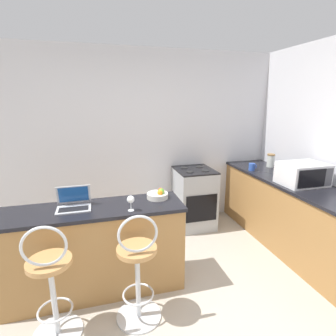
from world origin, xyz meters
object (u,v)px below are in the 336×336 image
object	(u,v)px
stove_range	(194,198)
laptop	(74,202)
bar_stool_near	(52,285)
wine_glass_short	(131,200)
bar_stool_far	(138,271)
mug_blue	(252,167)
microwave	(303,174)
storage_jar	(271,160)
fruit_bowl	(158,195)

from	to	relation	value
stove_range	laptop	bearing A→B (deg)	-147.63
bar_stool_near	wine_glass_short	world-z (taller)	wine_glass_short
laptop	bar_stool_far	bearing A→B (deg)	-46.55
laptop	wine_glass_short	world-z (taller)	laptop
wine_glass_short	mug_blue	bearing A→B (deg)	27.29
stove_range	bar_stool_near	bearing A→B (deg)	-138.73
bar_stool_far	laptop	xyz separation A→B (m)	(-0.51, 0.54, 0.46)
bar_stool_near	bar_stool_far	bearing A→B (deg)	0.00
microwave	bar_stool_far	bearing A→B (deg)	-165.01
bar_stool_near	laptop	size ratio (longest dim) A/B	3.33
wine_glass_short	microwave	bearing A→B (deg)	6.47
laptop	storage_jar	distance (m)	2.91
stove_range	mug_blue	bearing A→B (deg)	-19.03
laptop	fruit_bowl	xyz separation A→B (m)	(0.83, 0.03, -0.01)
bar_stool_near	fruit_bowl	xyz separation A→B (m)	(0.99, 0.57, 0.45)
bar_stool_near	storage_jar	distance (m)	3.30
bar_stool_far	fruit_bowl	world-z (taller)	bar_stool_far
mug_blue	fruit_bowl	size ratio (longest dim) A/B	0.48
bar_stool_near	bar_stool_far	size ratio (longest dim) A/B	1.00
bar_stool_far	fruit_bowl	distance (m)	0.79
microwave	mug_blue	bearing A→B (deg)	106.25
bar_stool_near	wine_glass_short	bearing A→B (deg)	25.49
bar_stool_near	stove_range	size ratio (longest dim) A/B	1.14
laptop	stove_range	xyz separation A→B (m)	(1.61, 1.02, -0.50)
wine_glass_short	fruit_bowl	bearing A→B (deg)	37.96
bar_stool_near	storage_jar	size ratio (longest dim) A/B	5.12
laptop	storage_jar	bearing A→B (deg)	17.20
bar_stool_near	laptop	world-z (taller)	laptop
bar_stool_far	wine_glass_short	bearing A→B (deg)	89.91
stove_range	mug_blue	distance (m)	0.96
laptop	stove_range	world-z (taller)	laptop
bar_stool_near	mug_blue	world-z (taller)	bar_stool_near
stove_range	storage_jar	size ratio (longest dim) A/B	4.50
mug_blue	fruit_bowl	distance (m)	1.73
bar_stool_near	fruit_bowl	size ratio (longest dim) A/B	4.68
stove_range	storage_jar	distance (m)	1.30
bar_stool_near	microwave	world-z (taller)	microwave
microwave	stove_range	xyz separation A→B (m)	(-0.99, 1.00, -0.58)
laptop	microwave	xyz separation A→B (m)	(2.61, 0.02, 0.08)
storage_jar	bar_stool_near	bearing A→B (deg)	-154.57
fruit_bowl	laptop	bearing A→B (deg)	-177.99
bar_stool_far	storage_jar	distance (m)	2.71
microwave	wine_glass_short	distance (m)	2.11
wine_glass_short	storage_jar	bearing A→B (deg)	25.41
stove_range	fruit_bowl	bearing A→B (deg)	-128.41
stove_range	mug_blue	size ratio (longest dim) A/B	8.63
bar_stool_far	mug_blue	distance (m)	2.33
microwave	stove_range	distance (m)	1.52
microwave	stove_range	bearing A→B (deg)	134.74
microwave	wine_glass_short	bearing A→B (deg)	-173.53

